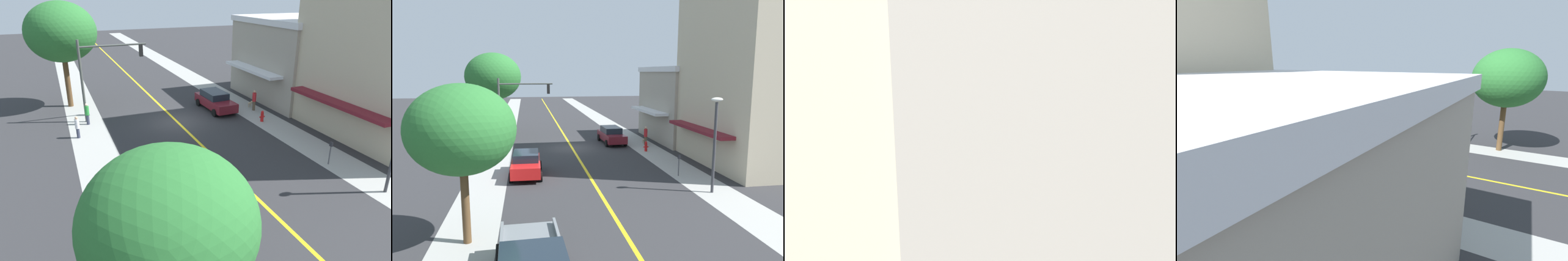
# 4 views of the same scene
# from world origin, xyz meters

# --- Properties ---
(ground_plane) EXTENTS (140.00, 140.00, 0.00)m
(ground_plane) POSITION_xyz_m (0.00, 0.00, 0.00)
(ground_plane) COLOR #2D2D30
(sidewalk_left) EXTENTS (2.62, 126.00, 0.01)m
(sidewalk_left) POSITION_xyz_m (-6.64, 0.00, 0.00)
(sidewalk_left) COLOR #9E9E99
(sidewalk_left) RESTS_ON ground
(sidewalk_right) EXTENTS (2.62, 126.00, 0.01)m
(sidewalk_right) POSITION_xyz_m (6.64, 0.00, 0.00)
(sidewalk_right) COLOR #9E9E99
(sidewalk_right) RESTS_ON ground
(road_centerline_stripe) EXTENTS (0.20, 126.00, 0.00)m
(road_centerline_stripe) POSITION_xyz_m (0.00, 0.00, 0.00)
(road_centerline_stripe) COLOR yellow
(road_centerline_stripe) RESTS_ON ground
(tan_rowhouse) EXTENTS (10.75, 10.37, 7.36)m
(tan_rowhouse) POSITION_xyz_m (-13.25, -2.32, 3.69)
(tan_rowhouse) COLOR #A39989
(tan_rowhouse) RESTS_ON ground
(street_tree_left_near) EXTENTS (5.78, 5.78, 8.84)m
(street_tree_left_near) POSITION_xyz_m (7.37, -7.35, 6.36)
(street_tree_left_near) COLOR brown
(street_tree_left_near) RESTS_ON ground
(street_tree_right_corner) EXTENTS (4.20, 4.20, 6.44)m
(street_tree_right_corner) POSITION_xyz_m (6.52, 17.96, 4.64)
(street_tree_right_corner) COLOR brown
(street_tree_right_corner) RESTS_ON ground
(fire_hydrant) EXTENTS (0.44, 0.24, 0.87)m
(fire_hydrant) POSITION_xyz_m (-6.19, 2.50, 0.43)
(fire_hydrant) COLOR red
(fire_hydrant) RESTS_ON ground
(parking_meter) EXTENTS (0.12, 0.18, 1.42)m
(parking_meter) POSITION_xyz_m (-5.86, 10.25, 0.94)
(parking_meter) COLOR #4C4C51
(parking_meter) RESTS_ON ground
(traffic_light_mast) EXTENTS (5.13, 0.32, 6.28)m
(traffic_light_mast) POSITION_xyz_m (4.96, -2.68, 4.17)
(traffic_light_mast) COLOR #474C47
(traffic_light_mast) RESTS_ON ground
(street_lamp) EXTENTS (0.70, 0.36, 5.46)m
(street_lamp) POSITION_xyz_m (-6.38, 13.78, 3.45)
(street_lamp) COLOR #38383D
(street_lamp) RESTS_ON ground
(red_sedan_right_curb) EXTENTS (2.14, 4.47, 1.57)m
(red_sedan_right_curb) POSITION_xyz_m (4.14, 8.46, 0.82)
(red_sedan_right_curb) COLOR red
(red_sedan_right_curb) RESTS_ON ground
(maroon_sedan_left_curb) EXTENTS (2.12, 4.82, 1.58)m
(maroon_sedan_left_curb) POSITION_xyz_m (-4.06, -1.59, 0.83)
(maroon_sedan_left_curb) COLOR maroon
(maroon_sedan_left_curb) RESTS_ON ground
(grey_pickup_truck) EXTENTS (2.50, 5.65, 1.82)m
(grey_pickup_truck) POSITION_xyz_m (3.97, 22.10, 0.91)
(grey_pickup_truck) COLOR slate
(grey_pickup_truck) RESTS_ON ground
(pedestrian_red_shirt) EXTENTS (0.32, 0.32, 1.76)m
(pedestrian_red_shirt) POSITION_xyz_m (-7.02, -0.12, 0.94)
(pedestrian_red_shirt) COLOR brown
(pedestrian_red_shirt) RESTS_ON ground
(pedestrian_green_shirt) EXTENTS (0.32, 0.32, 1.68)m
(pedestrian_green_shirt) POSITION_xyz_m (6.49, -2.03, 0.90)
(pedestrian_green_shirt) COLOR #33384C
(pedestrian_green_shirt) RESTS_ON ground
(pedestrian_white_shirt) EXTENTS (0.30, 0.30, 1.57)m
(pedestrian_white_shirt) POSITION_xyz_m (7.43, 0.44, 0.84)
(pedestrian_white_shirt) COLOR #33384C
(pedestrian_white_shirt) RESTS_ON ground
(small_dog) EXTENTS (0.62, 0.42, 0.47)m
(small_dog) POSITION_xyz_m (-7.26, -1.11, 0.31)
(small_dog) COLOR #C6B28C
(small_dog) RESTS_ON ground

